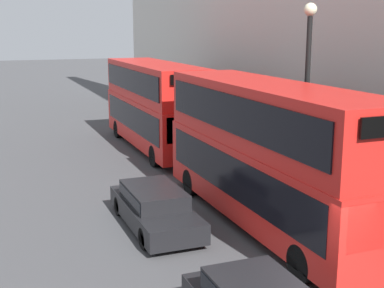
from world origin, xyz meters
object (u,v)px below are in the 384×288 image
at_px(bus_leading, 268,149).
at_px(pedestrian, 183,123).
at_px(bus_second_in_queue, 154,102).
at_px(car_hatchback, 155,206).

bearing_deg(bus_leading, pedestrian, 79.95).
relative_size(bus_second_in_queue, car_hatchback, 2.17).
bearing_deg(pedestrian, bus_second_in_queue, -134.52).
bearing_deg(bus_second_in_queue, pedestrian, 45.48).
relative_size(bus_leading, pedestrian, 6.34).
xyz_separation_m(bus_leading, pedestrian, (2.57, 14.51, -1.73)).
height_order(bus_leading, pedestrian, bus_leading).
xyz_separation_m(bus_leading, car_hatchback, (-3.40, 1.16, -1.83)).
relative_size(bus_leading, bus_second_in_queue, 1.05).
distance_m(bus_second_in_queue, car_hatchback, 11.40).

